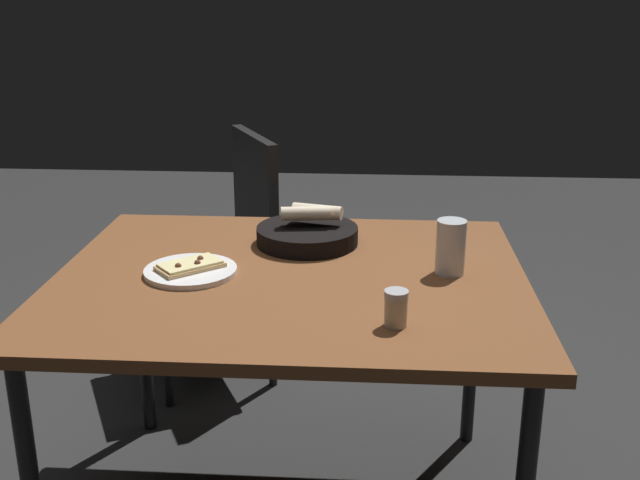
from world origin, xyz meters
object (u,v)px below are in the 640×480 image
(beer_glass, at_px, (451,249))
(bread_basket, at_px, (308,233))
(dining_table, at_px, (291,295))
(chair_near, at_px, (225,240))
(pepper_shaker, at_px, (396,310))
(pizza_plate, at_px, (191,270))

(beer_glass, bearing_deg, bread_basket, -118.61)
(bread_basket, relative_size, beer_glass, 2.04)
(dining_table, relative_size, chair_near, 1.30)
(pepper_shaker, distance_m, chair_near, 1.29)
(bread_basket, distance_m, chair_near, 0.75)
(pepper_shaker, bearing_deg, dining_table, -138.67)
(bread_basket, bearing_deg, beer_glass, 61.39)
(dining_table, relative_size, beer_glass, 8.49)
(pizza_plate, height_order, pepper_shaker, pepper_shaker)
(dining_table, relative_size, pizza_plate, 5.07)
(bread_basket, distance_m, pepper_shaker, 0.57)
(dining_table, xyz_separation_m, pepper_shaker, (0.28, 0.25, 0.09))
(dining_table, height_order, beer_glass, beer_glass)
(dining_table, distance_m, pizza_plate, 0.26)
(dining_table, relative_size, pepper_shaker, 14.58)
(bread_basket, bearing_deg, dining_table, -5.74)
(pepper_shaker, bearing_deg, bread_basket, -156.32)
(pizza_plate, bearing_deg, beer_glass, 94.24)
(dining_table, height_order, pizza_plate, pizza_plate)
(pizza_plate, xyz_separation_m, chair_near, (-0.86, -0.08, -0.21))
(bread_basket, bearing_deg, pizza_plate, -47.33)
(chair_near, bearing_deg, dining_table, 21.18)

